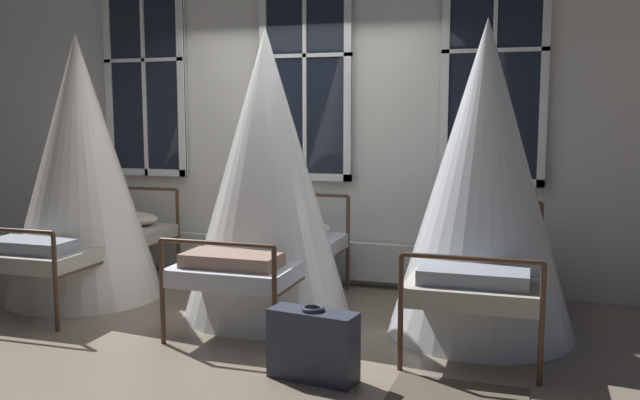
% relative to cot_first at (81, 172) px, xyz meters
% --- Properties ---
extents(ground, '(18.53, 18.53, 0.00)m').
position_rel_cot_first_xyz_m(ground, '(1.75, -0.21, -1.14)').
color(ground, gray).
extents(back_wall_with_windows, '(8.37, 0.10, 3.39)m').
position_rel_cot_first_xyz_m(back_wall_with_windows, '(1.75, 1.22, 0.56)').
color(back_wall_with_windows, silver).
rests_on(back_wall_with_windows, ground).
extents(window_bank, '(4.43, 0.10, 2.93)m').
position_rel_cot_first_xyz_m(window_bank, '(1.75, 1.10, 0.08)').
color(window_bank, black).
rests_on(window_bank, ground).
extents(cot_first, '(1.38, 1.93, 2.36)m').
position_rel_cot_first_xyz_m(cot_first, '(0.00, 0.00, 0.00)').
color(cot_first, '#4C3323').
rests_on(cot_first, ground).
extents(cot_second, '(1.38, 1.92, 2.34)m').
position_rel_cot_first_xyz_m(cot_second, '(1.79, -0.00, -0.01)').
color(cot_second, '#4C3323').
rests_on(cot_second, ground).
extents(cot_third, '(1.38, 1.92, 2.34)m').
position_rel_cot_first_xyz_m(cot_third, '(3.52, 0.01, -0.01)').
color(cot_third, '#4C3323').
rests_on(cot_third, ground).
extents(rug_third, '(0.81, 0.57, 0.01)m').
position_rel_cot_first_xyz_m(rug_third, '(3.50, -1.30, -1.13)').
color(rug_third, brown).
rests_on(rug_third, ground).
extents(suitcase_dark, '(0.58, 0.29, 0.47)m').
position_rel_cot_first_xyz_m(suitcase_dark, '(2.60, -1.25, -0.91)').
color(suitcase_dark, '#2D3342').
rests_on(suitcase_dark, ground).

